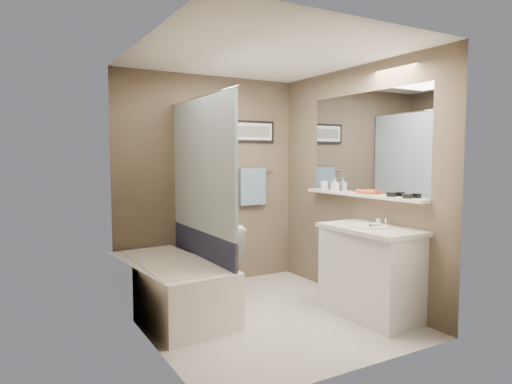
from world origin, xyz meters
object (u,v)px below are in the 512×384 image
toilet (222,256)px  glass_jar (324,185)px  soap_bottle (335,184)px  candle_bowl_far (391,194)px  bathtub (170,288)px  candle_bowl_near (408,196)px  hair_brush_front (366,192)px  vanity (371,274)px

toilet → glass_jar: (1.03, -0.48, 0.78)m
toilet → soap_bottle: bearing=167.6°
toilet → candle_bowl_far: (1.03, -1.46, 0.75)m
bathtub → candle_bowl_far: 2.25m
candle_bowl_near → glass_jar: bearing=90.0°
bathtub → hair_brush_front: (1.79, -0.70, 0.89)m
candle_bowl_far → glass_jar: glass_jar is taller
toilet → candle_bowl_far: candle_bowl_far is taller
toilet → glass_jar: size_ratio=7.68×
vanity → hair_brush_front: bearing=54.5°
vanity → candle_bowl_near: candle_bowl_near is taller
glass_jar → bathtub: bearing=178.5°
bathtub → soap_bottle: size_ratio=10.89×
candle_bowl_far → hair_brush_front: bearing=90.0°
toilet → hair_brush_front: 1.70m
candle_bowl_near → glass_jar: (0.00, 1.18, 0.03)m
hair_brush_front → glass_jar: bearing=90.0°
candle_bowl_near → candle_bowl_far: (0.00, 0.19, 0.00)m
toilet → candle_bowl_far: 1.94m
vanity → hair_brush_front: hair_brush_front is taller
bathtub → candle_bowl_near: 2.34m
vanity → glass_jar: glass_jar is taller
vanity → hair_brush_front: (0.19, 0.28, 0.74)m
toilet → hair_brush_front: (1.03, -1.13, 0.75)m
candle_bowl_near → soap_bottle: 1.00m
bathtub → glass_jar: bearing=-7.1°
candle_bowl_near → soap_bottle: soap_bottle is taller
vanity → hair_brush_front: 0.81m
candle_bowl_far → hair_brush_front: (0.00, 0.34, 0.00)m
candle_bowl_far → hair_brush_front: hair_brush_front is taller
toilet → vanity: vanity is taller
vanity → candle_bowl_far: candle_bowl_far is taller
candle_bowl_far → soap_bottle: soap_bottle is taller
candle_bowl_near → candle_bowl_far: 0.19m
candle_bowl_near → glass_jar: 1.18m
bathtub → soap_bottle: 2.03m
candle_bowl_near → vanity: bearing=127.2°
candle_bowl_far → soap_bottle: size_ratio=0.65×
vanity → candle_bowl_far: bearing=-18.5°
bathtub → toilet: 0.88m
candle_bowl_far → hair_brush_front: 0.34m
toilet → soap_bottle: size_ratio=5.58×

